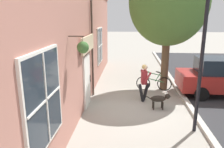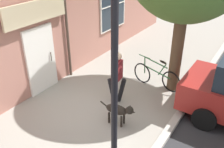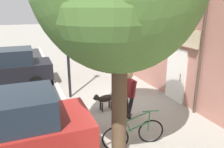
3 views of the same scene
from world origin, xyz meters
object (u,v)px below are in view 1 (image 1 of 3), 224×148
object	(u,v)px
street_tree_by_curb	(170,4)
street_lamp	(204,34)
pedestrian_walking	(144,80)
dog_on_leash	(160,99)
leaning_bicycle	(154,83)

from	to	relation	value
street_tree_by_curb	street_lamp	xyz separation A→B (m)	(0.30, -4.23, -1.02)
pedestrian_walking	dog_on_leash	distance (m)	1.15
pedestrian_walking	leaning_bicycle	world-z (taller)	pedestrian_walking
leaning_bicycle	street_lamp	size ratio (longest dim) A/B	0.37
pedestrian_walking	street_tree_by_curb	bearing A→B (deg)	56.05
dog_on_leash	leaning_bicycle	world-z (taller)	leaning_bicycle
street_tree_by_curb	street_lamp	bearing A→B (deg)	-85.89
dog_on_leash	street_lamp	xyz separation A→B (m)	(0.90, -1.65, 2.66)
street_tree_by_curb	street_lamp	size ratio (longest dim) A/B	1.32
pedestrian_walking	leaning_bicycle	bearing A→B (deg)	68.38
dog_on_leash	street_lamp	bearing A→B (deg)	-61.41
dog_on_leash	street_tree_by_curb	size ratio (longest dim) A/B	0.16
leaning_bicycle	pedestrian_walking	bearing A→B (deg)	-111.62
street_tree_by_curb	pedestrian_walking	bearing A→B (deg)	-123.95
leaning_bicycle	street_tree_by_curb	bearing A→B (deg)	23.63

